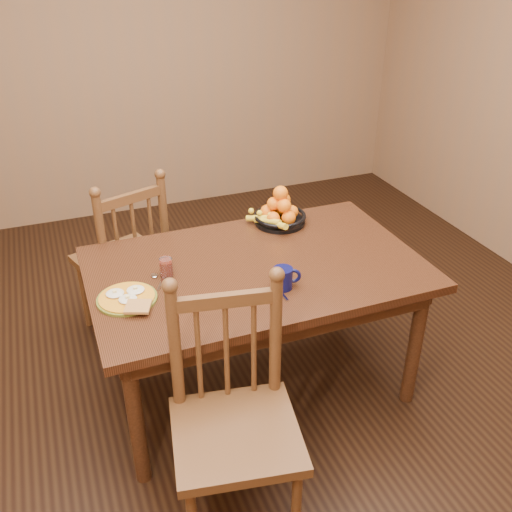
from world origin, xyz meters
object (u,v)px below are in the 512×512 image
object	(u,v)px
chair_far	(125,260)
chair_near	(234,422)
breakfast_plate	(128,298)
coffee_mug	(284,278)
dining_table	(256,280)
fruit_bowl	(279,213)

from	to	relation	value
chair_far	chair_near	size ratio (longest dim) A/B	0.97
chair_far	chair_near	bearing A→B (deg)	77.31
breakfast_plate	coffee_mug	xyz separation A→B (m)	(0.68, -0.15, 0.04)
chair_far	breakfast_plate	distance (m)	0.86
breakfast_plate	coffee_mug	world-z (taller)	coffee_mug
dining_table	chair_far	xyz separation A→B (m)	(-0.54, 0.73, -0.17)
breakfast_plate	fruit_bowl	xyz separation A→B (m)	(0.92, 0.46, 0.05)
coffee_mug	fruit_bowl	bearing A→B (deg)	68.66
dining_table	chair_near	size ratio (longest dim) A/B	1.51
breakfast_plate	fruit_bowl	bearing A→B (deg)	26.70
chair_far	coffee_mug	distance (m)	1.16
chair_near	coffee_mug	xyz separation A→B (m)	(0.41, 0.47, 0.29)
coffee_mug	fruit_bowl	distance (m)	0.65
dining_table	chair_near	xyz separation A→B (m)	(-0.36, -0.70, -0.15)
coffee_mug	fruit_bowl	size ratio (longest dim) A/B	0.41
dining_table	coffee_mug	distance (m)	0.27
dining_table	coffee_mug	size ratio (longest dim) A/B	11.98
chair_far	breakfast_plate	world-z (taller)	chair_far
coffee_mug	chair_near	bearing A→B (deg)	-130.72
dining_table	fruit_bowl	bearing A→B (deg)	53.24
chair_near	breakfast_plate	size ratio (longest dim) A/B	3.49
breakfast_plate	coffee_mug	distance (m)	0.70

